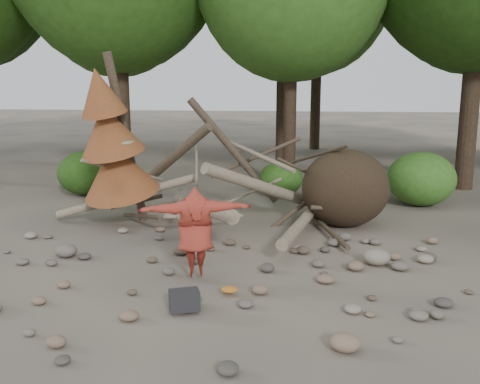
# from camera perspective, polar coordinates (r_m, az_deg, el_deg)

# --- Properties ---
(ground) EXTENTS (120.00, 120.00, 0.00)m
(ground) POSITION_cam_1_polar(r_m,az_deg,el_deg) (9.96, -2.67, -9.62)
(ground) COLOR #514C44
(ground) RESTS_ON ground
(deadfall_pile) EXTENTS (8.55, 5.24, 3.30)m
(deadfall_pile) POSITION_cam_1_polar(r_m,az_deg,el_deg) (13.65, 8.76, 0.26)
(deadfall_pile) COLOR #332619
(deadfall_pile) RESTS_ON ground
(dead_conifer) EXTENTS (2.06, 2.16, 4.35)m
(dead_conifer) POSITION_cam_1_polar(r_m,az_deg,el_deg) (13.46, -13.47, 4.93)
(dead_conifer) COLOR #4C3F30
(dead_conifer) RESTS_ON ground
(bush_left) EXTENTS (1.80, 1.80, 1.44)m
(bush_left) POSITION_cam_1_polar(r_m,az_deg,el_deg) (18.06, -16.12, 1.96)
(bush_left) COLOR #264D14
(bush_left) RESTS_ON ground
(bush_mid) EXTENTS (1.40, 1.40, 1.12)m
(bush_mid) POSITION_cam_1_polar(r_m,az_deg,el_deg) (17.23, 4.38, 1.40)
(bush_mid) COLOR #31621C
(bush_mid) RESTS_ON ground
(bush_right) EXTENTS (2.00, 2.00, 1.60)m
(bush_right) POSITION_cam_1_polar(r_m,az_deg,el_deg) (16.73, 18.77, 1.34)
(bush_right) COLOR #3D7424
(bush_right) RESTS_ON ground
(frisbee_thrower) EXTENTS (2.56, 1.09, 2.48)m
(frisbee_thrower) POSITION_cam_1_polar(r_m,az_deg,el_deg) (9.85, -4.79, -4.25)
(frisbee_thrower) COLOR maroon
(frisbee_thrower) RESTS_ON ground
(backpack) EXTENTS (0.55, 0.46, 0.31)m
(backpack) POSITION_cam_1_polar(r_m,az_deg,el_deg) (8.71, -5.95, -11.76)
(backpack) COLOR black
(backpack) RESTS_ON ground
(cloth_green) EXTENTS (0.44, 0.37, 0.17)m
(cloth_green) POSITION_cam_1_polar(r_m,az_deg,el_deg) (8.95, -5.43, -11.61)
(cloth_green) COLOR #245B28
(cloth_green) RESTS_ON ground
(cloth_orange) EXTENTS (0.30, 0.24, 0.11)m
(cloth_orange) POSITION_cam_1_polar(r_m,az_deg,el_deg) (9.37, -1.13, -10.65)
(cloth_orange) COLOR #B0651E
(cloth_orange) RESTS_ON ground
(boulder_front_right) EXTENTS (0.42, 0.38, 0.25)m
(boulder_front_right) POSITION_cam_1_polar(r_m,az_deg,el_deg) (7.70, 11.16, -15.47)
(boulder_front_right) COLOR #816850
(boulder_front_right) RESTS_ON ground
(boulder_mid_right) EXTENTS (0.54, 0.49, 0.33)m
(boulder_mid_right) POSITION_cam_1_polar(r_m,az_deg,el_deg) (11.15, 14.37, -6.74)
(boulder_mid_right) COLOR gray
(boulder_mid_right) RESTS_ON ground
(boulder_mid_left) EXTENTS (0.47, 0.42, 0.28)m
(boulder_mid_left) POSITION_cam_1_polar(r_m,az_deg,el_deg) (11.86, -18.08, -5.96)
(boulder_mid_left) COLOR #675D56
(boulder_mid_left) RESTS_ON ground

